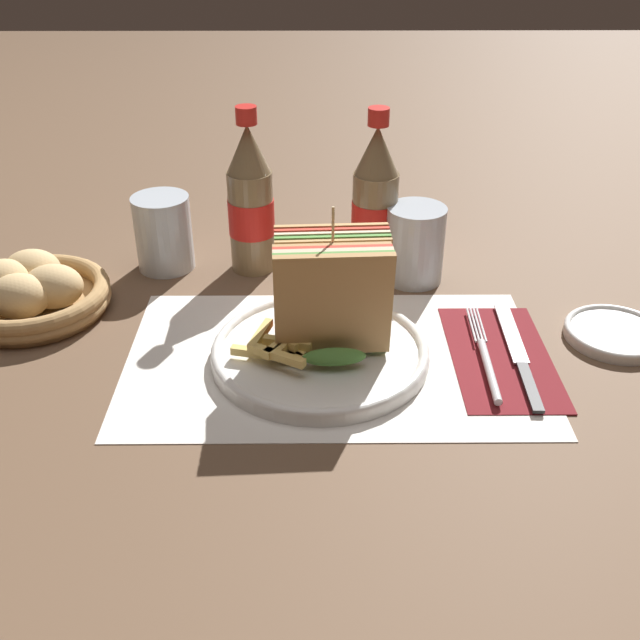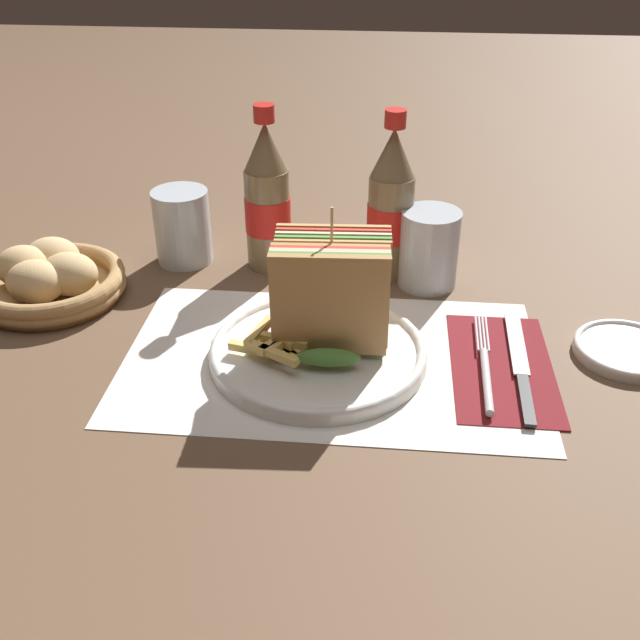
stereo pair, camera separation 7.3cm
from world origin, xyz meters
TOP-DOWN VIEW (x-y plane):
  - ground_plane at (0.00, 0.00)m, footprint 4.00×4.00m
  - placemat at (0.04, 0.02)m, footprint 0.47×0.29m
  - plate_main at (0.02, 0.02)m, footprint 0.24×0.24m
  - club_sandwich at (0.04, 0.02)m, footprint 0.13×0.10m
  - fries_pile at (-0.02, 0.00)m, footprint 0.11×0.09m
  - ketchup_blob at (-0.00, 0.04)m, footprint 0.05×0.04m
  - napkin at (0.23, 0.02)m, footprint 0.11×0.21m
  - fork at (0.21, 0.00)m, footprint 0.02×0.19m
  - knife at (0.25, 0.02)m, footprint 0.02×0.22m
  - coke_bottle_near at (-0.07, 0.25)m, footprint 0.06×0.06m
  - coke_bottle_far at (0.10, 0.24)m, footprint 0.06×0.06m
  - glass_near at (0.15, 0.21)m, footprint 0.08×0.08m
  - glass_far at (-0.19, 0.25)m, footprint 0.08×0.08m
  - bread_basket at (-0.33, 0.13)m, footprint 0.19×0.19m
  - side_saucer at (0.37, 0.06)m, footprint 0.12×0.12m

SIDE VIEW (x-z plane):
  - ground_plane at x=0.00m, z-range 0.00..0.00m
  - placemat at x=0.04m, z-range 0.00..0.00m
  - napkin at x=0.23m, z-range 0.00..0.00m
  - knife at x=0.25m, z-range 0.00..0.01m
  - side_saucer at x=0.37m, z-range 0.00..0.01m
  - fork at x=0.21m, z-range 0.00..0.01m
  - plate_main at x=0.02m, z-range 0.00..0.02m
  - bread_basket at x=-0.33m, z-range -0.01..0.06m
  - ketchup_blob at x=0.00m, z-range 0.02..0.04m
  - fries_pile at x=-0.02m, z-range 0.02..0.04m
  - glass_far at x=-0.19m, z-range -0.01..0.10m
  - glass_near at x=0.15m, z-range 0.00..0.10m
  - club_sandwich at x=0.04m, z-range 0.00..0.16m
  - coke_bottle_near at x=-0.07m, z-range -0.02..0.21m
  - coke_bottle_far at x=0.10m, z-range -0.02..0.21m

